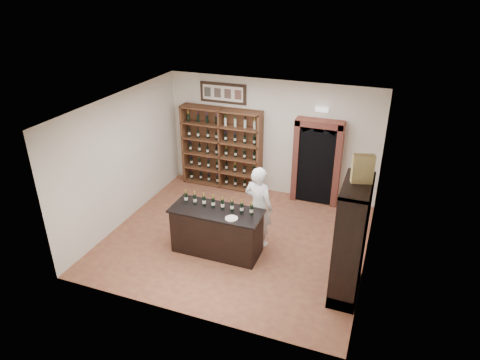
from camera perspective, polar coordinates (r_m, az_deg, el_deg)
name	(u,v)px	position (r m, az deg, el deg)	size (l,w,h in m)	color
floor	(236,238)	(9.58, -0.49, -7.75)	(5.50, 5.50, 0.00)	#94603B
ceiling	(236,107)	(8.30, -0.57, 9.75)	(5.50, 5.50, 0.00)	white
wall_back	(271,138)	(11.02, 4.16, 5.64)	(5.50, 0.04, 3.00)	silver
wall_left	(123,159)	(10.07, -15.32, 2.73)	(0.04, 5.00, 3.00)	silver
wall_right	(374,200)	(8.36, 17.38, -2.51)	(0.04, 5.00, 3.00)	silver
wine_shelf	(222,148)	(11.42, -2.42, 4.29)	(2.20, 0.38, 2.20)	brown
framed_picture	(223,93)	(11.09, -2.28, 11.51)	(1.25, 0.04, 0.52)	black
arched_doorway	(317,160)	(10.74, 10.23, 2.64)	(1.17, 0.35, 2.17)	black
emergency_light	(322,109)	(10.40, 10.88, 9.22)	(0.30, 0.10, 0.10)	white
tasting_counter	(217,231)	(8.91, -3.11, -6.85)	(1.88, 0.78, 1.00)	black
counter_bottle_0	(186,198)	(8.94, -7.22, -2.33)	(0.07, 0.07, 0.30)	black
counter_bottle_1	(195,199)	(8.86, -6.03, -2.56)	(0.07, 0.07, 0.30)	black
counter_bottle_2	(204,201)	(8.78, -4.82, -2.79)	(0.07, 0.07, 0.30)	black
counter_bottle_3	(213,203)	(8.70, -3.59, -3.03)	(0.07, 0.07, 0.30)	black
counter_bottle_4	(223,204)	(8.63, -2.34, -3.26)	(0.07, 0.07, 0.30)	black
counter_bottle_5	(232,206)	(8.56, -1.07, -3.50)	(0.07, 0.07, 0.30)	black
counter_bottle_6	(242,208)	(8.49, 0.22, -3.74)	(0.07, 0.07, 0.30)	black
counter_bottle_7	(251,210)	(8.43, 1.54, -3.98)	(0.07, 0.07, 0.30)	black
side_cabinet	(350,257)	(7.98, 14.50, -9.90)	(0.48, 1.20, 2.20)	black
shopkeeper	(258,207)	(8.96, 2.47, -3.57)	(0.66, 0.43, 1.80)	white
plate	(231,218)	(8.33, -1.15, -5.15)	(0.25, 0.25, 0.02)	silver
wine_crate	(363,169)	(7.22, 16.05, 1.43)	(0.35, 0.14, 0.49)	tan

